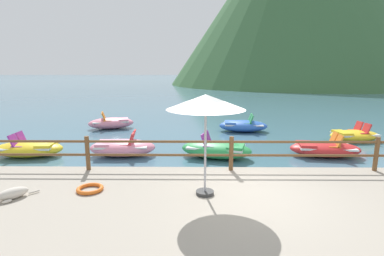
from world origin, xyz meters
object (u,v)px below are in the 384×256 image
object	(u,v)px
pedal_boat_0	(325,149)
pedal_boat_6	(122,147)
pedal_boat_5	(29,148)
beach_umbrella	(206,103)
life_ring	(90,189)
pedal_boat_1	(354,135)
dog_resting	(9,194)
pedal_boat_3	(216,149)
pedal_boat_4	(111,123)
pedal_boat_2	(243,126)

from	to	relation	value
pedal_boat_0	pedal_boat_6	distance (m)	7.44
pedal_boat_5	pedal_boat_6	xyz separation A→B (m)	(3.41, 0.12, 0.02)
beach_umbrella	pedal_boat_0	size ratio (longest dim) A/B	0.86
life_ring	pedal_boat_1	distance (m)	11.60
pedal_boat_6	pedal_boat_5	bearing A→B (deg)	-177.98
dog_resting	pedal_boat_1	world-z (taller)	pedal_boat_1
life_ring	pedal_boat_3	distance (m)	5.10
pedal_boat_4	pedal_boat_5	bearing A→B (deg)	-107.30
life_ring	pedal_boat_3	bearing A→B (deg)	51.14
life_ring	pedal_boat_5	size ratio (longest dim) A/B	0.24
beach_umbrella	pedal_boat_0	world-z (taller)	beach_umbrella
pedal_boat_1	pedal_boat_2	world-z (taller)	pedal_boat_2
beach_umbrella	pedal_boat_3	xyz separation A→B (m)	(0.55, 4.15, -2.13)
pedal_boat_2	pedal_boat_4	distance (m)	6.96
pedal_boat_5	pedal_boat_6	world-z (taller)	pedal_boat_6
pedal_boat_3	pedal_boat_6	distance (m)	3.46
life_ring	pedal_boat_4	bearing A→B (deg)	102.56
pedal_boat_2	pedal_boat_6	distance (m)	6.74
dog_resting	pedal_boat_6	bearing A→B (deg)	74.35
beach_umbrella	pedal_boat_3	size ratio (longest dim) A/B	0.80
pedal_boat_0	dog_resting	bearing A→B (deg)	-151.75
life_ring	pedal_boat_3	world-z (taller)	pedal_boat_3
pedal_boat_0	pedal_boat_3	bearing A→B (deg)	-176.68
dog_resting	pedal_boat_5	distance (m)	5.03
pedal_boat_0	pedal_boat_4	bearing A→B (deg)	151.44
beach_umbrella	life_ring	bearing A→B (deg)	176.15
pedal_boat_0	pedal_boat_4	distance (m)	10.52
beach_umbrella	life_ring	size ratio (longest dim) A/B	3.67
pedal_boat_0	pedal_boat_4	size ratio (longest dim) A/B	1.01
dog_resting	life_ring	bearing A→B (deg)	17.73
beach_umbrella	pedal_boat_5	bearing A→B (deg)	146.06
beach_umbrella	dog_resting	distance (m)	4.65
pedal_boat_1	pedal_boat_3	bearing A→B (deg)	-157.20
pedal_boat_1	pedal_boat_0	bearing A→B (deg)	-133.93
beach_umbrella	pedal_boat_3	distance (m)	4.70
pedal_boat_4	pedal_boat_5	distance (m)	5.40
pedal_boat_1	pedal_boat_2	bearing A→B (deg)	157.35
beach_umbrella	pedal_boat_1	xyz separation A→B (m)	(6.87, 6.81, -2.20)
beach_umbrella	life_ring	xyz separation A→B (m)	(-2.65, 0.18, -2.00)
pedal_boat_5	pedal_boat_6	distance (m)	3.41
beach_umbrella	pedal_boat_4	xyz separation A→B (m)	(-4.71, 9.41, -2.13)
life_ring	pedal_boat_2	size ratio (longest dim) A/B	0.24
pedal_boat_0	pedal_boat_1	distance (m)	3.37
pedal_boat_0	pedal_boat_6	size ratio (longest dim) A/B	1.06
pedal_boat_4	pedal_boat_0	bearing A→B (deg)	-28.56
pedal_boat_0	pedal_boat_4	xyz separation A→B (m)	(-9.24, 5.03, 0.03)
pedal_boat_1	pedal_boat_6	world-z (taller)	pedal_boat_6
dog_resting	pedal_boat_3	xyz separation A→B (m)	(4.77, 4.47, -0.21)
pedal_boat_0	pedal_boat_3	xyz separation A→B (m)	(-3.98, -0.23, 0.03)
pedal_boat_3	pedal_boat_6	bearing A→B (deg)	176.36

